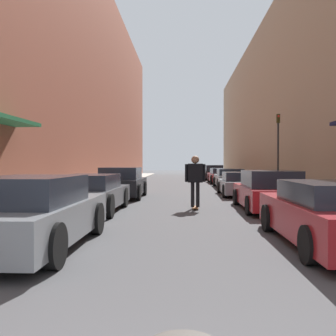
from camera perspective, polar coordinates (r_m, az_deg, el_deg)
ground at (r=22.07m, az=2.30°, el=-3.39°), size 114.77×114.77×0.00m
curb_strip_left at (r=27.70m, az=-7.84°, el=-2.42°), size 1.80×52.17×0.12m
curb_strip_right at (r=27.70m, az=12.43°, el=-2.43°), size 1.80×52.17×0.12m
building_row_left at (r=28.94m, az=-13.68°, el=12.81°), size 4.90×52.17×15.30m
building_row_right at (r=28.65m, az=18.27°, el=9.56°), size 4.90×52.17×12.00m
parked_car_left_0 at (r=7.48m, az=-19.80°, el=-6.54°), size 1.92×4.49×1.36m
parked_car_left_1 at (r=12.48m, az=-11.58°, el=-3.82°), size 1.90×4.49×1.24m
parked_car_left_2 at (r=17.34m, az=-7.07°, el=-2.30°), size 2.01×4.08×1.41m
parked_car_right_0 at (r=7.97m, az=23.80°, el=-6.46°), size 2.02×4.68×1.25m
parked_car_right_1 at (r=13.25m, az=15.11°, el=-3.44°), size 1.99×4.57×1.35m
parked_car_right_2 at (r=18.78m, az=11.03°, el=-2.41°), size 2.05×4.26×1.16m
parked_car_right_3 at (r=24.48m, az=9.36°, el=-1.57°), size 1.88×4.71×1.23m
parked_car_right_4 at (r=29.91m, az=8.10°, el=-1.17°), size 1.92×4.73×1.18m
parked_car_right_5 at (r=35.94m, az=6.91°, el=-0.72°), size 1.91×4.76×1.40m
skateboarder at (r=13.03m, az=4.17°, el=-1.24°), size 0.71×0.78×1.86m
traffic_light at (r=20.01m, az=16.43°, el=3.44°), size 0.16×0.22×3.99m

